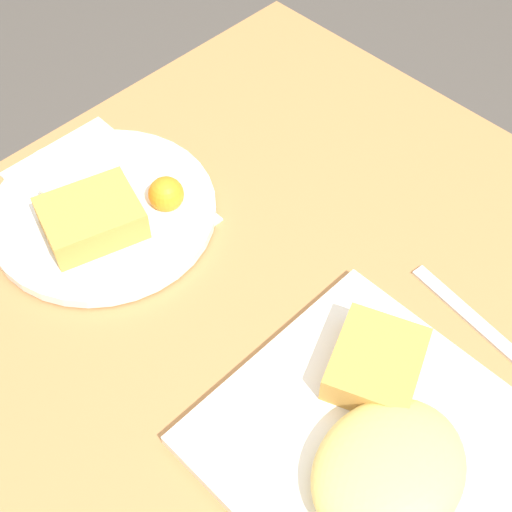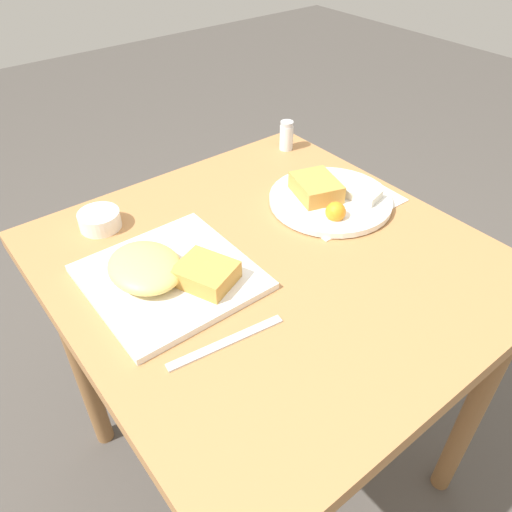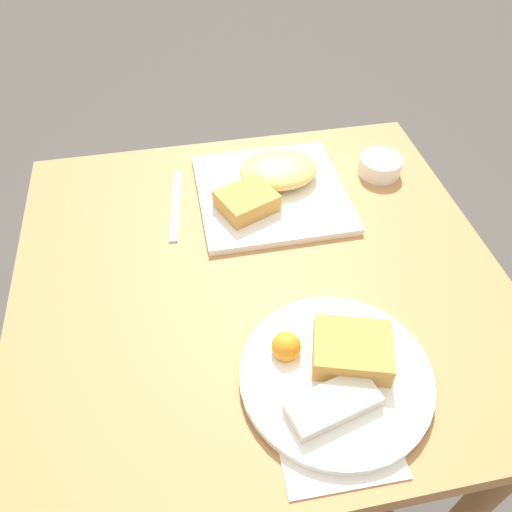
{
  "view_description": "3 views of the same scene",
  "coord_description": "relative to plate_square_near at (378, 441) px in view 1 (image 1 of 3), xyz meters",
  "views": [
    {
      "loc": [
        -0.34,
        -0.31,
        1.44
      ],
      "look_at": [
        0.0,
        0.03,
        0.8
      ],
      "focal_mm": 50.0,
      "sensor_mm": 36.0,
      "label": 1
    },
    {
      "loc": [
        0.59,
        -0.5,
        1.39
      ],
      "look_at": [
        -0.0,
        -0.04,
        0.79
      ],
      "focal_mm": 35.0,
      "sensor_mm": 36.0,
      "label": 2
    },
    {
      "loc": [
        0.11,
        0.57,
        1.42
      ],
      "look_at": [
        0.0,
        -0.01,
        0.79
      ],
      "focal_mm": 35.0,
      "sensor_mm": 36.0,
      "label": 3
    }
  ],
  "objects": [
    {
      "name": "butter_knife",
      "position": [
        0.19,
        0.0,
        -0.02
      ],
      "size": [
        0.04,
        0.21,
        0.0
      ],
      "rotation": [
        0.0,
        0.0,
        1.44
      ],
      "color": "silver",
      "rests_on": "dining_table"
    },
    {
      "name": "dining_table",
      "position": [
        0.06,
        0.2,
        -0.13
      ],
      "size": [
        0.84,
        0.81,
        0.77
      ],
      "color": "#B27A47",
      "rests_on": "ground_plane"
    },
    {
      "name": "plate_oval_far",
      "position": [
        -0.0,
        0.43,
        -0.0
      ],
      "size": [
        0.28,
        0.28,
        0.05
      ],
      "color": "white",
      "rests_on": "menu_card"
    },
    {
      "name": "menu_card",
      "position": [
        0.02,
        0.45,
        -0.02
      ],
      "size": [
        0.16,
        0.26,
        0.0
      ],
      "rotation": [
        0.0,
        0.0,
        -0.02
      ],
      "color": "silver",
      "rests_on": "dining_table"
    },
    {
      "name": "ground_plane",
      "position": [
        0.06,
        0.2,
        -0.79
      ],
      "size": [
        8.0,
        8.0,
        0.0
      ],
      "primitive_type": "plane",
      "color": "#4C4742"
    },
    {
      "name": "plate_square_near",
      "position": [
        0.0,
        0.0,
        0.0
      ],
      "size": [
        0.29,
        0.29,
        0.06
      ],
      "color": "white",
      "rests_on": "dining_table"
    }
  ]
}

